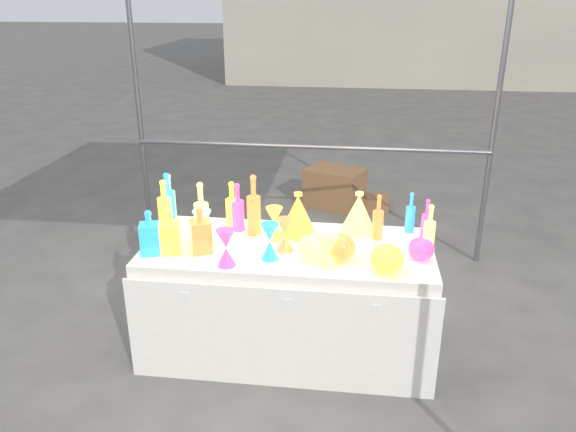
# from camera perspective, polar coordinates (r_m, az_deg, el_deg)

# --- Properties ---
(ground) EXTENTS (80.00, 80.00, 0.00)m
(ground) POSITION_cam_1_polar(r_m,az_deg,el_deg) (3.90, 0.00, -13.07)
(ground) COLOR slate
(ground) RESTS_ON ground
(display_table) EXTENTS (1.84, 0.83, 0.75)m
(display_table) POSITION_cam_1_polar(r_m,az_deg,el_deg) (3.69, -0.02, -8.38)
(display_table) COLOR white
(display_table) RESTS_ON ground
(cardboard_box_closed) EXTENTS (0.71, 0.62, 0.43)m
(cardboard_box_closed) POSITION_cam_1_polar(r_m,az_deg,el_deg) (6.22, 4.79, 2.89)
(cardboard_box_closed) COLOR olive
(cardboard_box_closed) RESTS_ON ground
(cardboard_box_flat) EXTENTS (0.74, 0.54, 0.06)m
(cardboard_box_flat) POSITION_cam_1_polar(r_m,az_deg,el_deg) (6.37, 6.95, 1.50)
(cardboard_box_flat) COLOR olive
(cardboard_box_flat) RESTS_ON ground
(bottle_0) EXTENTS (0.09, 0.09, 0.34)m
(bottle_0) POSITION_cam_1_polar(r_m,az_deg,el_deg) (3.81, -12.46, 1.16)
(bottle_0) COLOR red
(bottle_0) RESTS_ON display_table
(bottle_1) EXTENTS (0.10, 0.10, 0.36)m
(bottle_1) POSITION_cam_1_polar(r_m,az_deg,el_deg) (3.87, -12.12, 1.73)
(bottle_1) COLOR #157728
(bottle_1) RESTS_ON display_table
(bottle_2) EXTENTS (0.11, 0.11, 0.41)m
(bottle_2) POSITION_cam_1_polar(r_m,az_deg,el_deg) (3.62, -3.50, 1.14)
(bottle_2) COLOR orange
(bottle_2) RESTS_ON display_table
(bottle_3) EXTENTS (0.11, 0.11, 0.33)m
(bottle_3) POSITION_cam_1_polar(r_m,az_deg,el_deg) (3.70, -5.14, 0.93)
(bottle_3) COLOR #1E4CB2
(bottle_3) RESTS_ON display_table
(bottle_4) EXTENTS (0.12, 0.12, 0.39)m
(bottle_4) POSITION_cam_1_polar(r_m,az_deg,el_deg) (3.58, -8.79, 0.49)
(bottle_4) COLOR teal
(bottle_4) RESTS_ON display_table
(bottle_5) EXTENTS (0.10, 0.10, 0.34)m
(bottle_5) POSITION_cam_1_polar(r_m,az_deg,el_deg) (3.91, -11.91, 1.81)
(bottle_5) COLOR #BD2588
(bottle_5) RESTS_ON display_table
(bottle_6) EXTENTS (0.11, 0.11, 0.33)m
(bottle_6) POSITION_cam_1_polar(r_m,az_deg,el_deg) (3.73, -5.70, 1.10)
(bottle_6) COLOR red
(bottle_6) RESTS_ON display_table
(decanter_0) EXTENTS (0.14, 0.14, 0.28)m
(decanter_0) POSITION_cam_1_polar(r_m,az_deg,el_deg) (3.45, -11.88, -1.51)
(decanter_0) COLOR red
(decanter_0) RESTS_ON display_table
(decanter_1) EXTENTS (0.16, 0.16, 0.29)m
(decanter_1) POSITION_cam_1_polar(r_m,az_deg,el_deg) (3.42, -8.88, -1.41)
(decanter_1) COLOR orange
(decanter_1) RESTS_ON display_table
(decanter_2) EXTENTS (0.14, 0.14, 0.28)m
(decanter_2) POSITION_cam_1_polar(r_m,az_deg,el_deg) (3.47, -13.89, -1.58)
(decanter_2) COLOR #157728
(decanter_2) RESTS_ON display_table
(hourglass_0) EXTENTS (0.11, 0.11, 0.21)m
(hourglass_0) POSITION_cam_1_polar(r_m,az_deg,el_deg) (3.42, -0.31, -1.92)
(hourglass_0) COLOR orange
(hourglass_0) RESTS_ON display_table
(hourglass_1) EXTENTS (0.13, 0.13, 0.22)m
(hourglass_1) POSITION_cam_1_polar(r_m,az_deg,el_deg) (3.25, -6.31, -3.24)
(hourglass_1) COLOR #1E4CB2
(hourglass_1) RESTS_ON display_table
(hourglass_2) EXTENTS (0.11, 0.11, 0.20)m
(hourglass_2) POSITION_cam_1_polar(r_m,az_deg,el_deg) (3.22, 4.24, -3.65)
(hourglass_2) COLOR teal
(hourglass_2) RESTS_ON display_table
(hourglass_3) EXTENTS (0.15, 0.15, 0.24)m
(hourglass_3) POSITION_cam_1_polar(r_m,az_deg,el_deg) (3.51, -8.67, -1.27)
(hourglass_3) COLOR #BD2588
(hourglass_3) RESTS_ON display_table
(hourglass_4) EXTENTS (0.11, 0.11, 0.21)m
(hourglass_4) POSITION_cam_1_polar(r_m,az_deg,el_deg) (3.58, -1.40, -0.74)
(hourglass_4) COLOR red
(hourglass_4) RESTS_ON display_table
(hourglass_5) EXTENTS (0.13, 0.13, 0.22)m
(hourglass_5) POSITION_cam_1_polar(r_m,az_deg,el_deg) (3.31, -1.87, -2.60)
(hourglass_5) COLOR #157728
(hourglass_5) RESTS_ON display_table
(globe_0) EXTENTS (0.22, 0.22, 0.15)m
(globe_0) POSITION_cam_1_polar(r_m,az_deg,el_deg) (3.21, 10.02, -4.48)
(globe_0) COLOR red
(globe_0) RESTS_ON display_table
(globe_1) EXTENTS (0.22, 0.22, 0.15)m
(globe_1) POSITION_cam_1_polar(r_m,az_deg,el_deg) (3.30, 2.74, -3.37)
(globe_1) COLOR teal
(globe_1) RESTS_ON display_table
(globe_2) EXTENTS (0.19, 0.19, 0.15)m
(globe_2) POSITION_cam_1_polar(r_m,az_deg,el_deg) (3.32, 5.32, -3.36)
(globe_2) COLOR orange
(globe_2) RESTS_ON display_table
(globe_3) EXTENTS (0.19, 0.19, 0.12)m
(globe_3) POSITION_cam_1_polar(r_m,az_deg,el_deg) (3.41, 13.36, -3.39)
(globe_3) COLOR #1E4CB2
(globe_3) RESTS_ON display_table
(lampshade_1) EXTENTS (0.29, 0.29, 0.29)m
(lampshade_1) POSITION_cam_1_polar(r_m,az_deg,el_deg) (3.64, 1.03, 0.26)
(lampshade_1) COLOR yellow
(lampshade_1) RESTS_ON display_table
(lampshade_3) EXTENTS (0.29, 0.29, 0.28)m
(lampshade_3) POSITION_cam_1_polar(r_m,az_deg,el_deg) (3.70, 7.18, 0.40)
(lampshade_3) COLOR teal
(lampshade_3) RESTS_ON display_table
(bottle_8) EXTENTS (0.08, 0.08, 0.28)m
(bottle_8) POSITION_cam_1_polar(r_m,az_deg,el_deg) (3.76, 12.34, 0.38)
(bottle_8) COLOR #157728
(bottle_8) RESTS_ON display_table
(bottle_9) EXTENTS (0.09, 0.09, 0.30)m
(bottle_9) POSITION_cam_1_polar(r_m,az_deg,el_deg) (3.60, 9.15, -0.12)
(bottle_9) COLOR orange
(bottle_9) RESTS_ON display_table
(bottle_10) EXTENTS (0.08, 0.08, 0.28)m
(bottle_10) POSITION_cam_1_polar(r_m,az_deg,el_deg) (3.64, 13.89, -0.42)
(bottle_10) COLOR #1E4CB2
(bottle_10) RESTS_ON display_table
(bottle_11) EXTENTS (0.07, 0.07, 0.31)m
(bottle_11) POSITION_cam_1_polar(r_m,az_deg,el_deg) (3.48, 14.19, -1.24)
(bottle_11) COLOR teal
(bottle_11) RESTS_ON display_table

